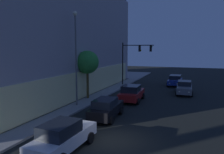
# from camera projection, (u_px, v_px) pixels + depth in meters

# --- Properties ---
(ground_plane) EXTENTS (120.00, 120.00, 0.00)m
(ground_plane) POSITION_uv_depth(u_px,v_px,m) (112.00, 140.00, 13.95)
(ground_plane) COLOR black
(modern_building) EXTENTS (32.47, 25.17, 16.78)m
(modern_building) POSITION_uv_depth(u_px,v_px,m) (8.00, 29.00, 30.58)
(modern_building) COLOR #4C4C51
(modern_building) RESTS_ON ground
(traffic_light_far_corner) EXTENTS (0.62, 4.82, 6.49)m
(traffic_light_far_corner) POSITION_uv_depth(u_px,v_px,m) (134.00, 55.00, 34.09)
(traffic_light_far_corner) COLOR black
(traffic_light_far_corner) RESTS_ON sidewalk_corner
(street_lamp_sidewalk) EXTENTS (0.44, 0.44, 9.08)m
(street_lamp_sidewalk) POSITION_uv_depth(u_px,v_px,m) (76.00, 48.00, 21.64)
(street_lamp_sidewalk) COLOR #5E5E5E
(street_lamp_sidewalk) RESTS_ON sidewalk_corner
(sidewalk_tree) EXTENTS (2.57, 2.57, 5.34)m
(sidewalk_tree) POSITION_uv_depth(u_px,v_px,m) (87.00, 62.00, 24.91)
(sidewalk_tree) COLOR #50411E
(sidewalk_tree) RESTS_ON sidewalk_corner
(car_white) EXTENTS (4.80, 2.05, 1.74)m
(car_white) POSITION_uv_depth(u_px,v_px,m) (63.00, 137.00, 12.31)
(car_white) COLOR silver
(car_white) RESTS_ON ground
(car_black) EXTENTS (4.59, 2.10, 1.67)m
(car_black) POSITION_uv_depth(u_px,v_px,m) (106.00, 108.00, 18.29)
(car_black) COLOR black
(car_black) RESTS_ON ground
(car_red) EXTENTS (4.86, 2.35, 1.76)m
(car_red) POSITION_uv_depth(u_px,v_px,m) (132.00, 93.00, 24.45)
(car_red) COLOR maroon
(car_red) RESTS_ON ground
(car_grey) EXTENTS (4.71, 2.10, 1.63)m
(car_grey) POSITION_uv_depth(u_px,v_px,m) (184.00, 87.00, 28.32)
(car_grey) COLOR slate
(car_grey) RESTS_ON ground
(car_blue) EXTENTS (4.76, 2.13, 1.60)m
(car_blue) POSITION_uv_depth(u_px,v_px,m) (175.00, 80.00, 34.84)
(car_blue) COLOR navy
(car_blue) RESTS_ON ground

